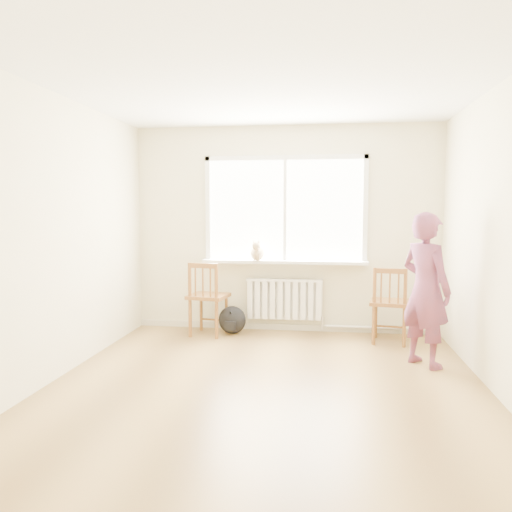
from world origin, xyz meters
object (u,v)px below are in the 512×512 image
(person, at_px, (426,290))
(backpack, at_px, (232,320))
(chair_left, at_px, (207,299))
(chair_right, at_px, (390,305))
(cat, at_px, (257,252))

(person, relative_size, backpack, 4.40)
(chair_left, height_order, chair_right, chair_left)
(chair_right, xyz_separation_m, cat, (-1.65, 0.32, 0.59))
(chair_left, distance_m, backpack, 0.45)
(chair_right, xyz_separation_m, backpack, (-1.96, 0.21, -0.29))
(chair_left, xyz_separation_m, chair_right, (2.26, -0.07, -0.01))
(chair_right, height_order, backpack, chair_right)
(person, bearing_deg, chair_left, 31.92)
(backpack, bearing_deg, chair_left, -153.78)
(cat, relative_size, backpack, 1.14)
(chair_left, height_order, backpack, chair_left)
(chair_right, height_order, person, person)
(person, bearing_deg, chair_right, -21.79)
(person, xyz_separation_m, cat, (-1.90, 1.14, 0.27))
(chair_left, xyz_separation_m, person, (2.51, -0.89, 0.31))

